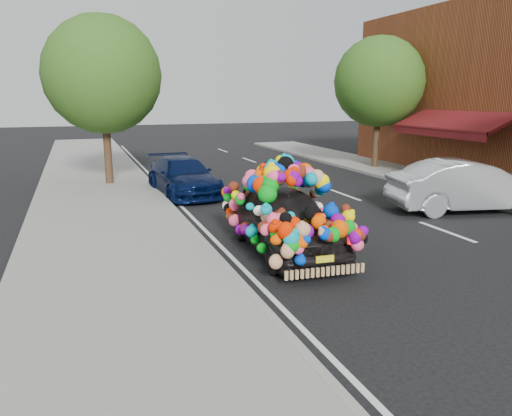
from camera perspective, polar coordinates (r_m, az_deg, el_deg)
The scene contains 10 objects.
ground at distance 11.28m, azimuth 6.80°, elevation -4.37°, with size 100.00×100.00×0.00m, color black.
sidewalk at distance 10.16m, azimuth -15.58°, elevation -6.33°, with size 4.00×60.00×0.12m, color gray.
kerb at distance 10.46m, azimuth -4.84°, elevation -5.33°, with size 0.15×60.00×0.13m, color gray.
footpath_far at distance 18.46m, azimuth 25.79°, elevation 1.34°, with size 3.00×40.00×0.12m, color gray.
lane_markings at distance 13.24m, azimuth 20.90°, elevation -2.53°, with size 6.00×50.00×0.01m, color silver, non-canonical shape.
tree_near_sidewalk at distance 19.16m, azimuth -17.11°, elevation 14.34°, with size 4.20×4.20×6.13m.
tree_far_b at distance 23.48m, azimuth 13.88°, elevation 13.81°, with size 4.00×4.00×5.90m.
plush_art_car at distance 10.61m, azimuth 3.41°, elevation 0.38°, with size 2.23×4.35×2.03m.
navy_sedan at distance 17.17m, azimuth -8.33°, elevation 3.62°, with size 1.75×4.29×1.25m, color #040F32.
silver_hatchback at distance 15.68m, azimuth 23.14°, elevation 2.33°, with size 1.58×4.54×1.50m, color #B3B7BB.
Camera 1 is at (-4.88, -9.62, 3.29)m, focal length 35.00 mm.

